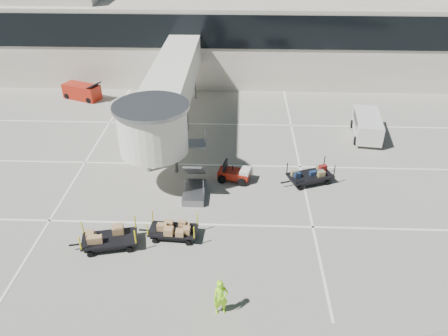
{
  "coord_description": "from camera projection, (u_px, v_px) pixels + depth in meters",
  "views": [
    {
      "loc": [
        1.48,
        -18.66,
        16.57
      ],
      "look_at": [
        0.54,
        5.32,
        2.0
      ],
      "focal_mm": 35.0,
      "sensor_mm": 36.0,
      "label": 1
    }
  ],
  "objects": [
    {
      "name": "ground_worker",
      "position": [
        221.0,
        297.0,
        20.17
      ],
      "size": [
        0.8,
        0.62,
        1.96
      ],
      "primitive_type": "imported",
      "rotation": [
        0.0,
        0.0,
        0.23
      ],
      "color": "#99F91A",
      "rests_on": "ground"
    },
    {
      "name": "jet_bridge",
      "position": [
        168.0,
        93.0,
        32.97
      ],
      "size": [
        5.7,
        20.4,
        6.03
      ],
      "color": "white",
      "rests_on": "ground"
    },
    {
      "name": "belt_loader",
      "position": [
        82.0,
        92.0,
        42.93
      ],
      "size": [
        4.17,
        2.83,
        1.89
      ],
      "rotation": [
        0.0,
        0.0,
        -0.39
      ],
      "color": "#9C1C0E",
      "rests_on": "ground"
    },
    {
      "name": "baggage_tug",
      "position": [
        235.0,
        174.0,
        30.28
      ],
      "size": [
        2.34,
        1.8,
        1.41
      ],
      "rotation": [
        0.0,
        0.0,
        -0.24
      ],
      "color": "#9C1C0E",
      "rests_on": "ground"
    },
    {
      "name": "lane_markings",
      "position": [
        210.0,
        163.0,
        32.57
      ],
      "size": [
        40.0,
        30.0,
        0.02
      ],
      "color": "white",
      "rests_on": "ground"
    },
    {
      "name": "minivan",
      "position": [
        367.0,
        124.0,
        35.81
      ],
      "size": [
        2.6,
        5.0,
        1.82
      ],
      "rotation": [
        0.0,
        0.0,
        -0.13
      ],
      "color": "silver",
      "rests_on": "ground"
    },
    {
      "name": "box_cart_near",
      "position": [
        171.0,
        230.0,
        25.08
      ],
      "size": [
        3.44,
        1.54,
        1.33
      ],
      "rotation": [
        0.0,
        0.0,
        -0.06
      ],
      "color": "black",
      "rests_on": "ground"
    },
    {
      "name": "suitcase_cart",
      "position": [
        310.0,
        176.0,
        30.04
      ],
      "size": [
        3.75,
        2.48,
        1.45
      ],
      "rotation": [
        0.0,
        0.0,
        0.37
      ],
      "color": "black",
      "rests_on": "ground"
    },
    {
      "name": "terminal",
      "position": [
        225.0,
        36.0,
        48.04
      ],
      "size": [
        64.0,
        12.11,
        15.2
      ],
      "color": "beige",
      "rests_on": "ground"
    },
    {
      "name": "box_cart_far",
      "position": [
        110.0,
        239.0,
        24.38
      ],
      "size": [
        3.82,
        2.13,
        1.46
      ],
      "rotation": [
        0.0,
        0.0,
        0.22
      ],
      "color": "black",
      "rests_on": "ground"
    },
    {
      "name": "ground",
      "position": [
        211.0,
        247.0,
        24.58
      ],
      "size": [
        140.0,
        140.0,
        0.0
      ],
      "primitive_type": "plane",
      "color": "#A19E90",
      "rests_on": "ground"
    }
  ]
}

